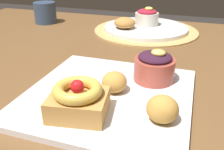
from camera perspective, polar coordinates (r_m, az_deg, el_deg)
The scene contains 11 objects.
dining_table at distance 0.71m, azimuth 0.45°, elevation -2.45°, with size 1.49×0.95×0.73m.
woven_placemat at distance 0.93m, azimuth 7.69°, elevation 10.12°, with size 0.37×0.37×0.01m, color tan.
front_plate at distance 0.48m, azimuth -0.76°, elevation -4.62°, with size 0.31×0.31×0.01m, color white.
cake_slice at distance 0.41m, azimuth -7.76°, elevation -5.63°, with size 0.10×0.09×0.06m.
berry_ramekin at distance 0.52m, azimuth 9.69°, elevation 1.94°, with size 0.08×0.08×0.07m.
fritter_front at distance 0.40m, azimuth 11.46°, elevation -7.63°, with size 0.05×0.05×0.04m, color gold.
fritter_middle at distance 0.47m, azimuth 0.52°, elevation -1.61°, with size 0.05×0.05×0.04m, color gold.
back_plate at distance 0.92m, azimuth 7.72°, elevation 10.63°, with size 0.30×0.30×0.01m, color white.
back_ramekin at distance 0.94m, azimuth 7.98°, elevation 13.03°, with size 0.08×0.08×0.07m.
back_pastry at distance 0.89m, azimuth 2.95°, elevation 11.86°, with size 0.07×0.07×0.04m, color #B77F3D.
coffee_mug at distance 1.06m, azimuth -15.04°, elevation 13.62°, with size 0.09×0.09×0.08m, color #334766.
Camera 1 is at (0.19, -0.60, 0.98)m, focal length 39.92 mm.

